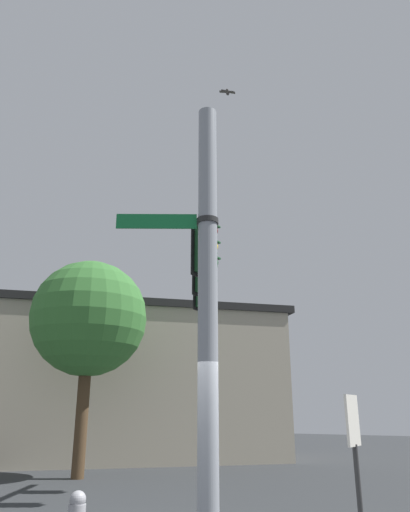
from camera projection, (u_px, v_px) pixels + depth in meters
name	position (u px, v px, depth m)	size (l,w,h in m)	color
signal_pole	(208.00, 311.00, 6.66)	(0.28, 0.28, 6.37)	gray
mast_arm	(205.00, 229.00, 11.30)	(0.18, 0.18, 7.96)	gray
traffic_light_nearest_pole	(206.00, 248.00, 10.18)	(0.54, 0.49, 1.31)	black
traffic_light_mid_inner	(205.00, 271.00, 11.84)	(0.54, 0.49, 1.31)	black
traffic_light_mid_outer	(204.00, 288.00, 13.51)	(0.54, 0.49, 1.31)	black
street_name_sign	(182.00, 221.00, 7.07)	(0.88, 1.29, 0.22)	#147238
bird_flying	(227.00, 92.00, 11.65)	(0.26, 0.38, 0.12)	#4C4742
storefront_building	(118.00, 382.00, 20.51)	(14.00, 13.76, 6.15)	#A89E89
tree_by_storefront	(89.00, 319.00, 15.76)	(3.73, 3.73, 6.66)	#4C3823
historical_marker	(355.00, 444.00, 7.42)	(0.60, 0.08, 2.13)	#333333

